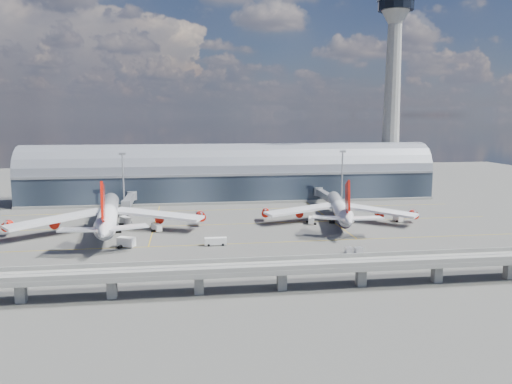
{
  "coord_description": "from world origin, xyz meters",
  "views": [
    {
      "loc": [
        -22.43,
        -169.11,
        41.91
      ],
      "look_at": [
        2.85,
        10.0,
        14.0
      ],
      "focal_mm": 35.0,
      "sensor_mm": 36.0,
      "label": 1
    }
  ],
  "objects": [
    {
      "name": "service_truck_4",
      "position": [
        60.79,
        15.52,
        1.35
      ],
      "size": [
        2.73,
        4.84,
        2.68
      ],
      "rotation": [
        0.0,
        0.0,
        0.11
      ],
      "color": "white",
      "rests_on": "ground"
    },
    {
      "name": "service_truck_5",
      "position": [
        -46.17,
        25.06,
        1.54
      ],
      "size": [
        5.07,
        6.61,
        3.01
      ],
      "rotation": [
        0.0,
        0.0,
        0.5
      ],
      "color": "white",
      "rests_on": "ground"
    },
    {
      "name": "cargo_train_0",
      "position": [
        24.45,
        -36.1,
        0.76
      ],
      "size": [
        4.5,
        2.84,
        1.46
      ],
      "rotation": [
        0.0,
        0.0,
        1.2
      ],
      "color": "gray",
      "rests_on": "ground"
    },
    {
      "name": "cargo_train_1",
      "position": [
        11.57,
        -38.69,
        0.79
      ],
      "size": [
        6.82,
        1.91,
        1.51
      ],
      "rotation": [
        0.0,
        0.0,
        1.5
      ],
      "color": "gray",
      "rests_on": "ground"
    },
    {
      "name": "floodlight_mast_left",
      "position": [
        -50.0,
        55.0,
        13.63
      ],
      "size": [
        3.0,
        0.7,
        25.7
      ],
      "color": "gray",
      "rests_on": "ground"
    },
    {
      "name": "floodlight_mast_right",
      "position": [
        50.0,
        55.0,
        13.63
      ],
      "size": [
        3.0,
        0.7,
        25.7
      ],
      "color": "gray",
      "rests_on": "ground"
    },
    {
      "name": "cargo_train_2",
      "position": [
        27.74,
        -27.07,
        0.99
      ],
      "size": [
        5.81,
        2.68,
        1.9
      ],
      "rotation": [
        0.0,
        0.0,
        1.74
      ],
      "color": "gray",
      "rests_on": "ground"
    },
    {
      "name": "control_tower",
      "position": [
        85.0,
        83.0,
        51.64
      ],
      "size": [
        19.0,
        19.0,
        103.0
      ],
      "color": "gray",
      "rests_on": "ground"
    },
    {
      "name": "service_truck_2",
      "position": [
        -13.42,
        -11.26,
        1.35
      ],
      "size": [
        7.19,
        2.3,
        2.6
      ],
      "rotation": [
        0.0,
        0.0,
        1.56
      ],
      "color": "white",
      "rests_on": "ground"
    },
    {
      "name": "service_truck_1",
      "position": [
        -41.92,
        -9.44,
        1.63
      ],
      "size": [
        6.14,
        4.77,
        3.23
      ],
      "rotation": [
        0.0,
        0.0,
        1.11
      ],
      "color": "white",
      "rests_on": "ground"
    },
    {
      "name": "jet_bridge_right",
      "position": [
        41.05,
        51.18,
        5.18
      ],
      "size": [
        4.4,
        32.0,
        7.25
      ],
      "color": "gray",
      "rests_on": "ground"
    },
    {
      "name": "terminal",
      "position": [
        0.0,
        77.99,
        11.34
      ],
      "size": [
        200.0,
        30.0,
        28.0
      ],
      "color": "#1D2631",
      "rests_on": "ground"
    },
    {
      "name": "airliner_left",
      "position": [
        -50.68,
        12.62,
        6.52
      ],
      "size": [
        71.21,
        74.88,
        22.81
      ],
      "rotation": [
        0.0,
        0.0,
        0.11
      ],
      "color": "white",
      "rests_on": "ground"
    },
    {
      "name": "airliner_right",
      "position": [
        37.21,
        17.47,
        5.31
      ],
      "size": [
        61.37,
        64.23,
        20.49
      ],
      "rotation": [
        0.0,
        0.0,
        -0.2
      ],
      "color": "white",
      "rests_on": "ground"
    },
    {
      "name": "taxi_lines",
      "position": [
        0.0,
        22.11,
        0.01
      ],
      "size": [
        200.0,
        80.12,
        0.01
      ],
      "color": "gold",
      "rests_on": "ground"
    },
    {
      "name": "jet_bridge_left",
      "position": [
        -47.44,
        53.12,
        5.18
      ],
      "size": [
        4.4,
        28.0,
        7.25
      ],
      "color": "gray",
      "rests_on": "ground"
    },
    {
      "name": "guideway",
      "position": [
        -0.0,
        -55.0,
        5.29
      ],
      "size": [
        220.0,
        8.5,
        7.2
      ],
      "color": "gray",
      "rests_on": "ground"
    },
    {
      "name": "ground",
      "position": [
        0.0,
        0.0,
        0.0
      ],
      "size": [
        500.0,
        500.0,
        0.0
      ],
      "primitive_type": "plane",
      "color": "#474744",
      "rests_on": "ground"
    },
    {
      "name": "service_truck_0",
      "position": [
        -33.56,
        12.64,
        1.33
      ],
      "size": [
        4.24,
        6.54,
        2.58
      ],
      "rotation": [
        0.0,
        0.0,
        0.39
      ],
      "color": "white",
      "rests_on": "ground"
    },
    {
      "name": "service_truck_3",
      "position": [
        25.53,
        16.32,
        1.35
      ],
      "size": [
        3.5,
        5.82,
        2.64
      ],
      "rotation": [
        0.0,
        0.0,
        -0.28
      ],
      "color": "white",
      "rests_on": "ground"
    }
  ]
}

